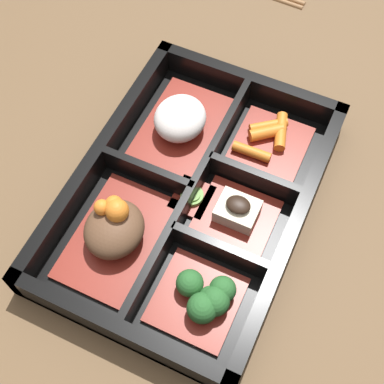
{
  "coord_description": "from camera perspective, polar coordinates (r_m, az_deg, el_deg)",
  "views": [
    {
      "loc": [
        -0.25,
        -0.12,
        0.52
      ],
      "look_at": [
        0.0,
        0.0,
        0.03
      ],
      "focal_mm": 50.0,
      "sensor_mm": 36.0,
      "label": 1
    }
  ],
  "objects": [
    {
      "name": "bowl_greens",
      "position": [
        0.52,
        1.46,
        -11.2
      ],
      "size": [
        0.08,
        0.08,
        0.03
      ],
      "color": "maroon",
      "rests_on": "bento_base"
    },
    {
      "name": "bowl_carrots",
      "position": [
        0.61,
        8.18,
        5.3
      ],
      "size": [
        0.09,
        0.08,
        0.02
      ],
      "color": "maroon",
      "rests_on": "bento_base"
    },
    {
      "name": "bento_base",
      "position": [
        0.58,
        0.0,
        -0.97
      ],
      "size": [
        0.34,
        0.24,
        0.01
      ],
      "color": "black",
      "rests_on": "ground_plane"
    },
    {
      "name": "bowl_tofu",
      "position": [
        0.56,
        4.67,
        -2.55
      ],
      "size": [
        0.07,
        0.08,
        0.03
      ],
      "color": "maroon",
      "rests_on": "bento_base"
    },
    {
      "name": "bowl_rice",
      "position": [
        0.61,
        -1.27,
        7.51
      ],
      "size": [
        0.13,
        0.08,
        0.04
      ],
      "color": "maroon",
      "rests_on": "bento_base"
    },
    {
      "name": "bowl_stew",
      "position": [
        0.54,
        -8.23,
        -3.97
      ],
      "size": [
        0.13,
        0.08,
        0.06
      ],
      "color": "maroon",
      "rests_on": "bento_base"
    },
    {
      "name": "ground_plane",
      "position": [
        0.58,
        0.0,
        -1.2
      ],
      "size": [
        3.0,
        3.0,
        0.0
      ],
      "primitive_type": "plane",
      "color": "brown"
    },
    {
      "name": "bowl_pickles",
      "position": [
        0.57,
        0.04,
        -0.44
      ],
      "size": [
        0.04,
        0.04,
        0.01
      ],
      "color": "maroon",
      "rests_on": "bento_base"
    },
    {
      "name": "bento_rim",
      "position": [
        0.57,
        0.19,
        -0.31
      ],
      "size": [
        0.34,
        0.24,
        0.04
      ],
      "color": "black",
      "rests_on": "ground_plane"
    }
  ]
}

